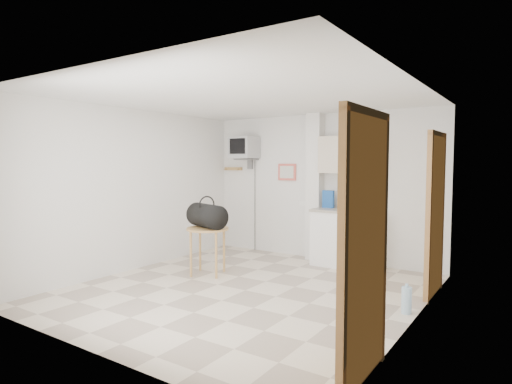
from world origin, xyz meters
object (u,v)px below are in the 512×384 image
Objects in this scene: duffel_bag at (207,216)px; water_bottle at (407,300)px; round_table at (208,234)px; crt_television at (244,148)px.

duffel_bag reaches higher than water_bottle.
duffel_bag reaches higher than round_table.
round_table is at bearing 1.80° from duffel_bag.
crt_television is 2.19m from round_table.
water_bottle is at bearing 18.14° from duffel_bag.
crt_television reaches higher than duffel_bag.
round_table is 0.28m from duffel_bag.
water_bottle is (2.92, -0.06, -0.46)m from round_table.
water_bottle is at bearing -1.10° from round_table.
crt_television reaches higher than round_table.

